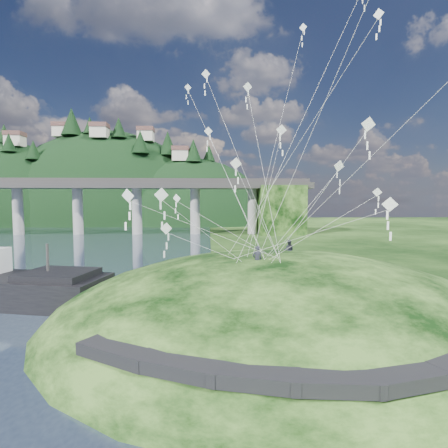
{
  "coord_description": "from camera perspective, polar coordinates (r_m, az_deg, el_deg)",
  "views": [
    {
      "loc": [
        2.71,
        -23.97,
        9.01
      ],
      "look_at": [
        4.0,
        6.0,
        7.0
      ],
      "focal_mm": 28.0,
      "sensor_mm": 36.0,
      "label": 1
    }
  ],
  "objects": [
    {
      "name": "ground",
      "position": [
        25.75,
        -8.72,
        -16.69
      ],
      "size": [
        320.0,
        320.0,
        0.0
      ],
      "primitive_type": "plane",
      "color": "black",
      "rests_on": "ground"
    },
    {
      "name": "grass_hill",
      "position": [
        28.51,
        8.84,
        -17.84
      ],
      "size": [
        36.0,
        32.0,
        13.0
      ],
      "color": "black",
      "rests_on": "ground"
    },
    {
      "name": "footpath",
      "position": [
        16.52,
        15.57,
        -21.1
      ],
      "size": [
        22.29,
        5.84,
        0.83
      ],
      "color": "black",
      "rests_on": "ground"
    },
    {
      "name": "bridge",
      "position": [
        98.45,
        -19.76,
        4.01
      ],
      "size": [
        160.0,
        11.0,
        15.0
      ],
      "color": "#2D2B2B",
      "rests_on": "ground"
    },
    {
      "name": "far_ridge",
      "position": [
        154.17,
        -19.95,
        -2.52
      ],
      "size": [
        153.0,
        70.0,
        94.5
      ],
      "color": "black",
      "rests_on": "ground"
    },
    {
      "name": "wooden_dock",
      "position": [
        30.37,
        -13.47,
        -12.71
      ],
      "size": [
        13.03,
        7.22,
        0.95
      ],
      "color": "#332515",
      "rests_on": "ground"
    },
    {
      "name": "kite_flyers",
      "position": [
        27.43,
        8.83,
        -2.87
      ],
      "size": [
        4.13,
        5.14,
        1.94
      ],
      "color": "#242531",
      "rests_on": "ground"
    },
    {
      "name": "kite_swarm",
      "position": [
        26.44,
        8.98,
        16.68
      ],
      "size": [
        19.74,
        16.72,
        22.12
      ],
      "color": "white",
      "rests_on": "ground"
    }
  ]
}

